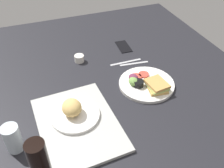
# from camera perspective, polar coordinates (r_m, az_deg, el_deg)

# --- Properties ---
(ground_plane) EXTENTS (1.90, 1.50, 0.03)m
(ground_plane) POSITION_cam_1_polar(r_m,az_deg,el_deg) (1.28, 1.57, -2.13)
(ground_plane) COLOR black
(serving_tray) EXTENTS (0.47, 0.35, 0.02)m
(serving_tray) POSITION_cam_1_polar(r_m,az_deg,el_deg) (1.12, -7.78, -8.97)
(serving_tray) COLOR #B2B2AD
(serving_tray) RESTS_ON ground_plane
(bread_plate_near) EXTENTS (0.22, 0.22, 0.08)m
(bread_plate_near) POSITION_cam_1_polar(r_m,az_deg,el_deg) (1.12, -8.72, -6.22)
(bread_plate_near) COLOR white
(bread_plate_near) RESTS_ON serving_tray
(plate_with_salad) EXTENTS (0.29, 0.29, 0.05)m
(plate_with_salad) POSITION_cam_1_polar(r_m,az_deg,el_deg) (1.31, 7.84, 0.12)
(plate_with_salad) COLOR white
(plate_with_salad) RESTS_ON ground_plane
(drinking_glass) EXTENTS (0.07, 0.07, 0.12)m
(drinking_glass) POSITION_cam_1_polar(r_m,az_deg,el_deg) (1.06, -21.66, -11.41)
(drinking_glass) COLOR silver
(drinking_glass) RESTS_ON ground_plane
(soda_bottle) EXTENTS (0.06, 0.06, 0.23)m
(soda_bottle) POSITION_cam_1_polar(r_m,az_deg,el_deg) (0.89, -15.86, -17.59)
(soda_bottle) COLOR black
(soda_bottle) RESTS_ON ground_plane
(espresso_cup) EXTENTS (0.06, 0.06, 0.04)m
(espresso_cup) POSITION_cam_1_polar(r_m,az_deg,el_deg) (1.49, -7.45, 5.79)
(espresso_cup) COLOR silver
(espresso_cup) RESTS_ON ground_plane
(fork) EXTENTS (0.03, 0.17, 0.01)m
(fork) POSITION_cam_1_polar(r_m,az_deg,el_deg) (1.47, 5.03, 4.69)
(fork) COLOR #B7B7BC
(fork) RESTS_ON ground_plane
(knife) EXTENTS (0.02, 0.19, 0.01)m
(knife) POSITION_cam_1_polar(r_m,az_deg,el_deg) (1.48, 3.14, 5.01)
(knife) COLOR #B7B7BC
(knife) RESTS_ON ground_plane
(cell_phone) EXTENTS (0.15, 0.08, 0.01)m
(cell_phone) POSITION_cam_1_polar(r_m,az_deg,el_deg) (1.62, 2.63, 8.56)
(cell_phone) COLOR black
(cell_phone) RESTS_ON ground_plane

